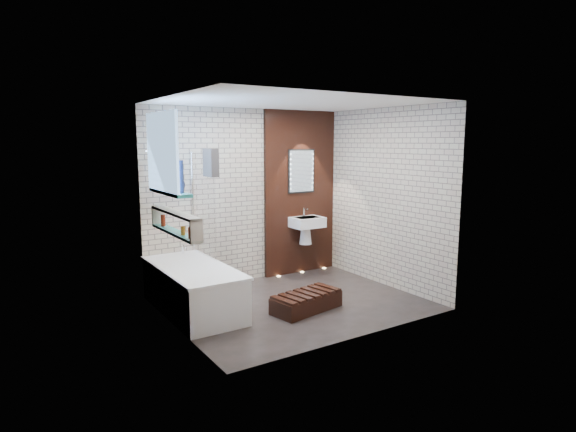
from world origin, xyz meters
TOP-DOWN VIEW (x-y plane):
  - ground at (0.00, 0.00)m, footprint 3.20×3.20m
  - room_shell at (0.00, 0.00)m, footprint 3.24×3.20m
  - walnut_panel at (0.95, 1.27)m, footprint 1.30×0.06m
  - clerestory_window at (-1.57, 0.35)m, footprint 0.18×1.00m
  - display_niche at (-1.53, 0.15)m, footprint 0.14×1.30m
  - bathtub at (-1.22, 0.45)m, footprint 0.79×1.74m
  - bath_screen at (-0.87, 0.89)m, footprint 0.01×0.78m
  - towel at (-0.87, 0.62)m, footprint 0.11×0.27m
  - shower_head at (-1.30, 0.95)m, footprint 0.18×0.18m
  - washbasin at (0.95, 1.07)m, footprint 0.50×0.36m
  - led_mirror at (0.95, 1.23)m, footprint 0.50×0.02m
  - walnut_step at (-0.01, -0.30)m, footprint 0.98×0.57m
  - niche_bottles at (-1.53, 0.12)m, footprint 0.06×0.95m
  - sill_vases at (-1.50, 0.26)m, footprint 0.19×0.55m
  - floor_uplights at (0.95, 1.20)m, footprint 0.96×0.06m

SIDE VIEW (x-z plane):
  - ground at x=0.00m, z-range 0.00..0.00m
  - floor_uplights at x=0.95m, z-range 0.00..0.01m
  - walnut_step at x=-0.01m, z-range 0.00..0.20m
  - bathtub at x=-1.22m, z-range -0.06..0.64m
  - washbasin at x=0.95m, z-range 0.50..1.08m
  - niche_bottles at x=-1.53m, z-range 1.09..1.23m
  - display_niche at x=-1.53m, z-range 1.07..1.33m
  - bath_screen at x=-0.87m, z-range 0.58..1.98m
  - walnut_panel at x=0.95m, z-range 0.00..2.60m
  - room_shell at x=0.00m, z-range 0.00..2.60m
  - led_mirror at x=0.95m, z-range 1.30..2.00m
  - sill_vases at x=-1.50m, z-range 1.48..1.84m
  - towel at x=-0.87m, z-range 1.67..2.03m
  - clerestory_window at x=-1.57m, z-range 1.43..2.37m
  - shower_head at x=-1.30m, z-range 1.99..2.01m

